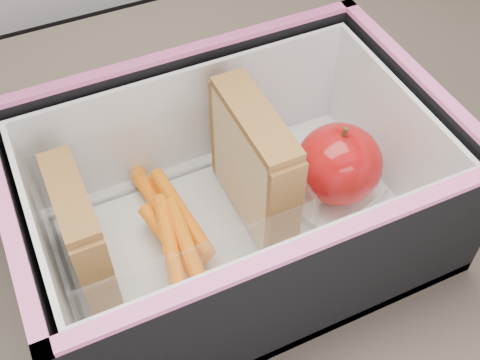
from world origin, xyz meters
name	(u,v)px	position (x,y,z in m)	size (l,w,h in m)	color
kitchen_table	(277,285)	(0.00, 0.00, 0.66)	(1.20, 0.80, 0.75)	brown
lunch_bag	(231,182)	(-0.04, 0.02, 0.82)	(0.33, 0.31, 0.32)	black
plastic_tub	(173,211)	(-0.09, 0.02, 0.80)	(0.19, 0.13, 0.08)	white
sandwich_left	(81,232)	(-0.16, 0.02, 0.82)	(0.02, 0.09, 0.10)	#CFB282
sandwich_right	(254,165)	(-0.02, 0.02, 0.83)	(0.03, 0.10, 0.11)	#CFB282
carrot_sticks	(173,226)	(-0.09, 0.02, 0.78)	(0.05, 0.17, 0.03)	orange
paper_napkin	(324,188)	(0.05, 0.01, 0.77)	(0.08, 0.08, 0.01)	white
red_apple	(339,164)	(0.05, 0.01, 0.81)	(0.08, 0.08, 0.08)	#8E0C01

